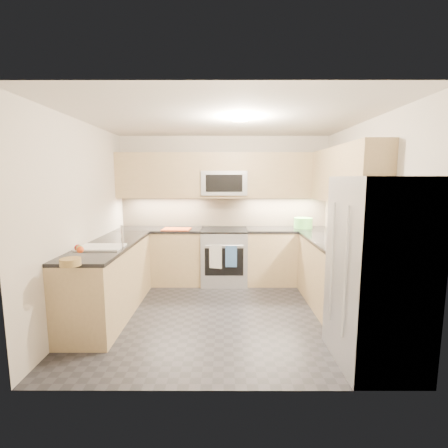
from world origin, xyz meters
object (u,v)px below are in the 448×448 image
Objects in this scene: microwave at (224,183)px; utensil_bowl at (303,223)px; fruit_basket at (70,262)px; cutting_board at (176,229)px; gas_range at (224,257)px; refrigerator at (377,273)px.

microwave reaches higher than utensil_bowl.
fruit_basket is (-1.49, -2.46, -0.72)m from microwave.
utensil_bowl is 0.69× the size of cutting_board.
utensil_bowl is 1.58× the size of fruit_basket.
microwave is 3.87× the size of fruit_basket.
cutting_board is 2.29× the size of fruit_basket.
microwave is 2.96m from fruit_basket.
cutting_board reaches higher than gas_range.
utensil_bowl is at bearing 40.20° from fruit_basket.
fruit_basket reaches higher than cutting_board.
gas_range is at bearing 120.88° from refrigerator.
fruit_basket is at bearing -121.25° from microwave.
cutting_board is (-2.24, 2.32, 0.05)m from refrigerator.
microwave is 1.69× the size of cutting_board.
microwave is 1.11m from cutting_board.
gas_range is 1.20× the size of microwave.
gas_range is 2.02× the size of cutting_board.
utensil_bowl is at bearing 2.76° from gas_range.
gas_range is 2.86m from refrigerator.
microwave is (0.00, 0.12, 1.24)m from gas_range.
gas_range is 4.63× the size of fruit_basket.
microwave is 1.50m from utensil_bowl.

